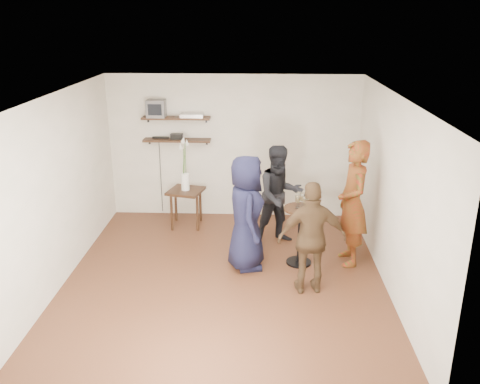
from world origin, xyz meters
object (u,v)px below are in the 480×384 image
Objects in this scene: radio at (177,136)px; person_plaid at (352,203)px; person_dark at (280,195)px; crt_monitor at (156,108)px; person_brown at (312,238)px; person_navy at (246,213)px; dvd_deck at (192,115)px; side_table at (186,196)px; drinks_table at (300,228)px.

person_plaid reaches higher than radio.
crt_monitor is at bearing 132.79° from person_dark.
radio is 3.50m from person_brown.
radio is 0.12× the size of person_plaid.
person_navy reaches higher than radio.
dvd_deck is 0.59× the size of side_table.
radio reaches higher than person_brown.
radio is (-0.28, 0.00, -0.38)m from dvd_deck.
side_table is at bearing -54.11° from person_brown.
person_plaid is (3.19, -1.74, -1.07)m from crt_monitor.
crt_monitor is at bearing 180.00° from dvd_deck.
radio is at bearing 24.21° from person_navy.
dvd_deck reaches higher than side_table.
crt_monitor is 1.45× the size of radio.
radio is 2.44m from person_navy.
drinks_table is 0.58× the size of person_brown.
person_brown is (1.99, -2.18, 0.22)m from side_table.
person_navy reaches higher than drinks_table.
dvd_deck is at bearing 0.00° from radio.
dvd_deck is at bearing 0.00° from crt_monitor.
dvd_deck reaches higher than radio.
radio is at bearing -56.82° from person_brown.
person_brown is (2.52, -2.63, -1.24)m from crt_monitor.
person_navy is at bearing -53.78° from side_table.
person_navy is at bearing -43.63° from person_brown.
person_plaid reaches higher than side_table.
dvd_deck reaches higher than person_navy.
radio reaches higher than side_table.
crt_monitor is 0.19× the size of person_navy.
person_plaid is 1.16× the size of person_dark.
crt_monitor is at bearing 180.00° from radio.
person_navy is at bearing -62.67° from dvd_deck.
person_dark is 1.05× the size of person_brown.
person_brown is (1.90, -2.63, -1.12)m from dvd_deck.
crt_monitor is at bearing 143.09° from drinks_table.
dvd_deck reaches higher than person_dark.
drinks_table is at bearing -45.28° from dvd_deck.
person_dark is 1.60m from person_brown.
person_plaid reaches higher than person_brown.
side_table is 1.89m from person_navy.
dvd_deck is at bearing 134.72° from drinks_table.
side_table is 0.76× the size of drinks_table.
radio is 0.32× the size of side_table.
person_navy reaches higher than side_table.
person_dark is at bearing -39.31° from person_navy.
side_table is at bearing 138.27° from person_dark.
drinks_table is (2.43, -1.83, -1.44)m from crt_monitor.
person_brown is at bearing -136.37° from person_navy.
person_dark reaches higher than person_brown.
crt_monitor reaches higher than person_dark.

